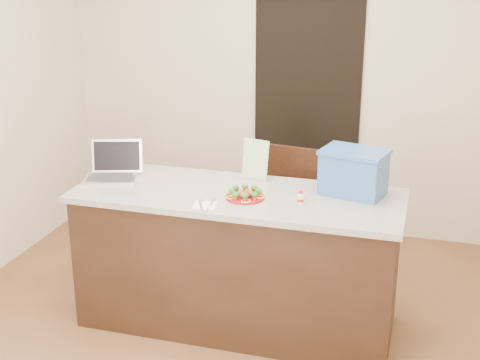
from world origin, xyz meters
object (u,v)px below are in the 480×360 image
(plate, at_px, (245,197))
(yogurt_bottle, at_px, (301,199))
(island, at_px, (238,259))
(chair, at_px, (287,203))
(napkin, at_px, (205,205))
(blue_box, at_px, (354,172))
(laptop, at_px, (114,167))

(plate, distance_m, yogurt_bottle, 0.34)
(island, distance_m, chair, 0.87)
(yogurt_bottle, relative_size, chair, 0.08)
(napkin, xyz_separation_m, blue_box, (0.81, 0.45, 0.14))
(yogurt_bottle, bearing_deg, napkin, -160.92)
(napkin, xyz_separation_m, laptop, (-0.76, 0.33, 0.06))
(yogurt_bottle, relative_size, laptop, 0.20)
(island, xyz_separation_m, napkin, (-0.12, -0.27, 0.46))
(napkin, distance_m, yogurt_bottle, 0.57)
(laptop, bearing_deg, plate, -26.26)
(island, relative_size, chair, 2.14)
(yogurt_bottle, distance_m, chair, 1.05)
(island, distance_m, yogurt_bottle, 0.65)
(blue_box, bearing_deg, yogurt_bottle, -122.95)
(chair, bearing_deg, blue_box, -42.26)
(napkin, distance_m, blue_box, 0.94)
(blue_box, xyz_separation_m, chair, (-0.55, 0.67, -0.52))
(chair, bearing_deg, napkin, -95.00)
(yogurt_bottle, distance_m, laptop, 1.30)
(island, height_order, plate, plate)
(laptop, bearing_deg, chair, 20.18)
(napkin, bearing_deg, chair, 76.81)
(laptop, relative_size, blue_box, 0.88)
(island, height_order, yogurt_bottle, yogurt_bottle)
(blue_box, relative_size, chair, 0.46)
(plate, bearing_deg, blue_box, 23.21)
(plate, xyz_separation_m, blue_box, (0.62, 0.27, 0.13))
(napkin, xyz_separation_m, chair, (0.26, 1.12, -0.38))
(napkin, relative_size, blue_box, 0.30)
(yogurt_bottle, bearing_deg, plate, -179.87)
(laptop, xyz_separation_m, chair, (1.02, 0.78, -0.44))
(blue_box, bearing_deg, chair, 142.74)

